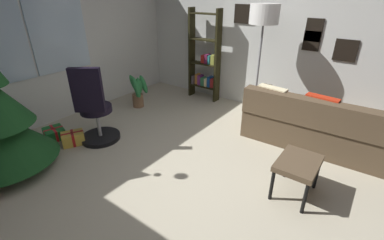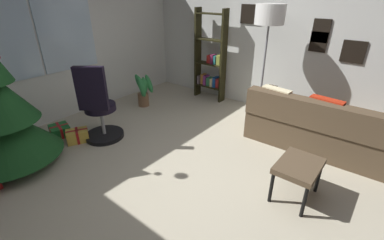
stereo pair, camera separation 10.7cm
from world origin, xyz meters
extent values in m
cube|color=#BAB198|center=(0.00, 0.00, -0.05)|extent=(4.69, 5.71, 0.10)
cube|color=silver|center=(0.00, 2.91, 1.27)|extent=(4.69, 0.10, 2.54)
cube|color=silver|center=(0.12, 2.85, 1.40)|extent=(0.90, 0.03, 1.20)
cube|color=silver|center=(2.39, 0.00, 1.27)|extent=(0.10, 5.71, 2.54)
cube|color=black|center=(2.33, -0.88, 1.20)|extent=(0.02, 0.31, 0.31)
cube|color=black|center=(2.33, -0.39, 1.29)|extent=(0.02, 0.25, 0.30)
cube|color=black|center=(2.33, -0.40, 1.45)|extent=(0.02, 0.25, 0.34)
cube|color=black|center=(2.33, 0.78, 1.62)|extent=(0.02, 0.37, 0.31)
cube|color=brown|center=(1.57, -0.86, 0.21)|extent=(0.86, 1.96, 0.42)
cube|color=brown|center=(1.25, -0.87, 0.59)|extent=(0.26, 1.95, 0.35)
cube|color=brown|center=(1.54, 0.04, 0.52)|extent=(0.81, 0.16, 0.20)
cube|color=brown|center=(2.35, -1.40, 0.21)|extent=(0.76, 0.82, 0.42)
cube|color=#B72812|center=(1.37, -0.87, 0.59)|extent=(0.17, 0.41, 0.40)
cube|color=beige|center=(1.35, -0.23, 0.59)|extent=(0.18, 0.41, 0.40)
cube|color=brown|center=(0.33, -0.94, 0.39)|extent=(0.52, 0.39, 0.06)
cylinder|color=black|center=(0.10, -1.11, 0.18)|extent=(0.04, 0.04, 0.36)
cylinder|color=black|center=(0.56, -1.11, 0.18)|extent=(0.04, 0.04, 0.36)
cylinder|color=black|center=(0.10, -0.78, 0.18)|extent=(0.04, 0.04, 0.36)
cylinder|color=black|center=(0.56, -0.78, 0.18)|extent=(0.04, 0.04, 0.36)
cylinder|color=#4C331E|center=(-1.30, 1.98, 0.08)|extent=(0.12, 0.12, 0.16)
cone|color=#17451D|center=(-1.30, 1.98, 0.47)|extent=(1.15, 1.15, 0.62)
cube|color=#1E722D|center=(-0.57, 2.30, 0.08)|extent=(0.32, 0.35, 0.15)
cube|color=red|center=(-0.57, 2.30, 0.08)|extent=(0.11, 0.30, 0.16)
cube|color=red|center=(-0.57, 2.30, 0.08)|extent=(0.27, 0.10, 0.16)
cube|color=gold|center=(-0.49, 1.92, 0.09)|extent=(0.36, 0.32, 0.18)
cube|color=#B21919|center=(-0.49, 1.92, 0.09)|extent=(0.13, 0.21, 0.18)
cube|color=#B21919|center=(-0.49, 1.92, 0.09)|extent=(0.28, 0.17, 0.18)
cylinder|color=black|center=(-0.18, 1.72, 0.03)|extent=(0.56, 0.56, 0.06)
cylinder|color=#B2B2B7|center=(-0.18, 1.72, 0.27)|extent=(0.05, 0.05, 0.43)
cylinder|color=black|center=(-0.18, 1.72, 0.49)|extent=(0.44, 0.44, 0.09)
cube|color=black|center=(-0.33, 1.61, 0.83)|extent=(0.31, 0.37, 0.59)
cube|color=black|center=(2.12, 1.14, 0.86)|extent=(0.18, 0.04, 1.71)
cube|color=black|center=(2.12, 1.74, 0.86)|extent=(0.18, 0.04, 1.71)
cube|color=black|center=(2.12, 1.44, 0.25)|extent=(0.18, 0.56, 0.02)
cube|color=black|center=(2.12, 1.44, 0.70)|extent=(0.18, 0.56, 0.02)
cube|color=black|center=(2.12, 1.44, 1.16)|extent=(0.18, 0.56, 0.02)
cube|color=black|center=(2.12, 1.44, 1.61)|extent=(0.18, 0.56, 0.02)
cube|color=maroon|center=(2.15, 1.24, 0.35)|extent=(0.14, 0.07, 0.17)
cube|color=navy|center=(2.14, 1.30, 0.36)|extent=(0.15, 0.06, 0.20)
cube|color=beige|center=(2.14, 1.37, 0.34)|extent=(0.15, 0.05, 0.16)
cube|color=#2D6D45|center=(2.14, 1.45, 0.34)|extent=(0.14, 0.08, 0.16)
cube|color=#752B71|center=(2.14, 1.53, 0.36)|extent=(0.15, 0.06, 0.19)
cube|color=#B26F30|center=(2.15, 1.61, 0.37)|extent=(0.13, 0.06, 0.21)
cube|color=#55494F|center=(2.13, 1.67, 0.35)|extent=(0.17, 0.04, 0.17)
cube|color=olive|center=(2.15, 1.24, 0.81)|extent=(0.13, 0.08, 0.18)
cube|color=#247378|center=(2.14, 1.32, 0.80)|extent=(0.14, 0.04, 0.16)
cube|color=#611B3A|center=(2.14, 1.38, 0.80)|extent=(0.14, 0.06, 0.18)
cube|color=#A41E1A|center=(2.15, 1.46, 0.79)|extent=(0.13, 0.08, 0.15)
cylinder|color=slate|center=(1.82, 0.20, 0.01)|extent=(0.28, 0.28, 0.03)
cylinder|color=slate|center=(1.82, 0.20, 0.78)|extent=(0.03, 0.03, 1.51)
cylinder|color=white|center=(1.82, 0.20, 1.68)|extent=(0.43, 0.43, 0.28)
cylinder|color=brown|center=(1.01, 2.18, 0.12)|extent=(0.20, 0.20, 0.25)
ellipsoid|color=#27763C|center=(0.95, 2.17, 0.45)|extent=(0.24, 0.16, 0.43)
ellipsoid|color=#27763C|center=(1.12, 2.11, 0.42)|extent=(0.16, 0.24, 0.38)
ellipsoid|color=#27763C|center=(1.02, 2.12, 0.40)|extent=(0.16, 0.18, 0.33)
ellipsoid|color=#27763C|center=(0.88, 2.04, 0.44)|extent=(0.19, 0.22, 0.41)
ellipsoid|color=#27763C|center=(0.93, 2.06, 0.42)|extent=(0.21, 0.17, 0.38)
camera|label=1|loc=(-2.13, -1.38, 1.99)|focal=24.76mm
camera|label=2|loc=(-2.06, -1.47, 1.99)|focal=24.76mm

